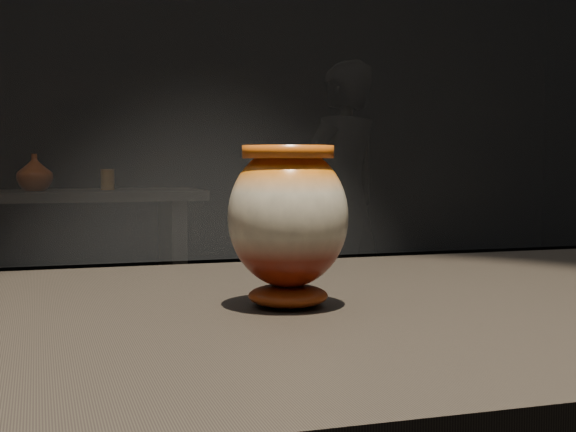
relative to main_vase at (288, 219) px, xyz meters
name	(u,v)px	position (x,y,z in m)	size (l,w,h in m)	color
main_vase	(288,219)	(0.00, 0.00, 0.00)	(0.18, 0.18, 0.18)	maroon
back_shelf	(10,242)	(-0.41, 3.55, -0.36)	(2.00, 0.60, 0.90)	black
back_vase_mid	(35,173)	(-0.28, 3.52, 0.00)	(0.18, 0.18, 0.19)	maroon
back_vase_right	(107,179)	(0.10, 3.58, -0.04)	(0.07, 0.07, 0.11)	#975B16
visitor	(342,200)	(1.47, 3.60, -0.18)	(0.60, 0.39, 1.65)	black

